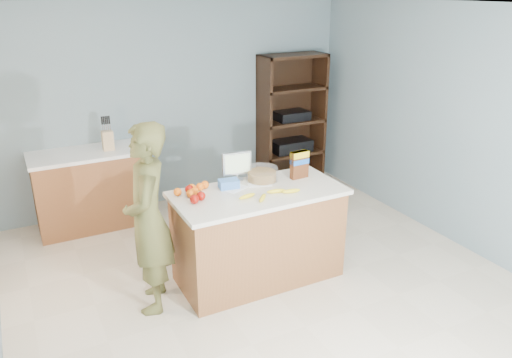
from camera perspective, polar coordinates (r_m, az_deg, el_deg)
name	(u,v)px	position (r m, az deg, el deg)	size (l,w,h in m)	color
floor	(273,292)	(4.71, 1.99, -12.81)	(4.50, 5.00, 0.02)	beige
walls	(276,117)	(4.03, 2.29, 7.05)	(4.52, 5.02, 2.51)	gray
counter_peninsula	(258,239)	(4.73, 0.28, -6.82)	(1.56, 0.76, 0.90)	brown
back_cabinet	(90,189)	(6.05, -18.43, -1.07)	(1.24, 0.62, 0.90)	brown
shelving_unit	(290,123)	(6.95, 3.86, 6.41)	(0.90, 0.40, 1.80)	black
person	(148,219)	(4.25, -12.19, -4.52)	(0.60, 0.40, 1.65)	#4E4D25
knife_block	(108,140)	(5.86, -16.59, 4.32)	(0.12, 0.10, 0.31)	tan
envelopes	(249,187)	(4.61, -0.86, -0.90)	(0.48, 0.19, 0.00)	white
bananas	(269,194)	(4.41, 1.54, -1.72)	(0.59, 0.21, 0.04)	yellow
apples	(195,195)	(4.37, -7.01, -1.81)	(0.16, 0.31, 0.08)	#920E07
oranges	(193,189)	(4.50, -7.22, -1.17)	(0.35, 0.21, 0.07)	orange
blue_carton	(229,184)	(4.58, -3.13, -0.56)	(0.18, 0.12, 0.08)	blue
salad_bowl	(262,175)	(4.74, 0.68, 0.49)	(0.30, 0.30, 0.13)	#267219
tv	(237,165)	(4.72, -2.21, 1.66)	(0.28, 0.12, 0.28)	silver
cereal_box	(300,163)	(4.79, 4.99, 1.88)	(0.18, 0.08, 0.27)	#592B14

